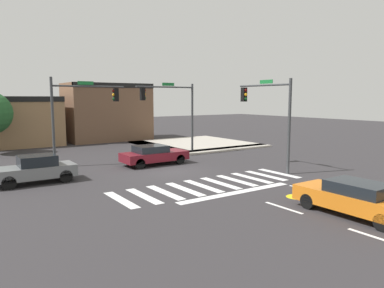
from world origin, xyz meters
The scene contains 12 objects.
ground_plane centered at (0.00, 0.00, 0.00)m, with size 120.00×120.00×0.00m, color #302D30.
crosswalk_near centered at (0.00, -4.50, 0.00)m, with size 10.87×3.19×0.01m.
lane_markings centered at (1.11, -12.02, 0.00)m, with size 6.80×20.25×0.01m.
bike_detector_marking centered at (1.81, -8.69, 0.00)m, with size 0.97×0.97×0.01m.
curb_corner_northeast centered at (8.49, 9.42, 0.07)m, with size 10.00×10.60×0.15m.
storefront_row centered at (-0.77, 18.66, 2.80)m, with size 17.55×5.60×6.16m.
traffic_signal_northeast centered at (3.68, 5.69, 4.08)m, with size 5.25×0.32×5.81m.
traffic_signal_northwest centered at (-3.76, 5.38, 4.07)m, with size 5.16×0.32×5.98m.
traffic_signal_southeast centered at (5.49, -3.20, 4.01)m, with size 0.32×4.50×5.77m.
car_maroon centered at (0.22, 2.41, 0.71)m, with size 4.55×1.91×1.36m.
car_orange centered at (1.51, -11.77, 0.71)m, with size 1.78×4.65×1.37m.
car_gray centered at (-7.69, 1.19, 0.76)m, with size 4.15×1.76×1.52m.
Camera 1 is at (-11.58, -19.61, 4.61)m, focal length 33.99 mm.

